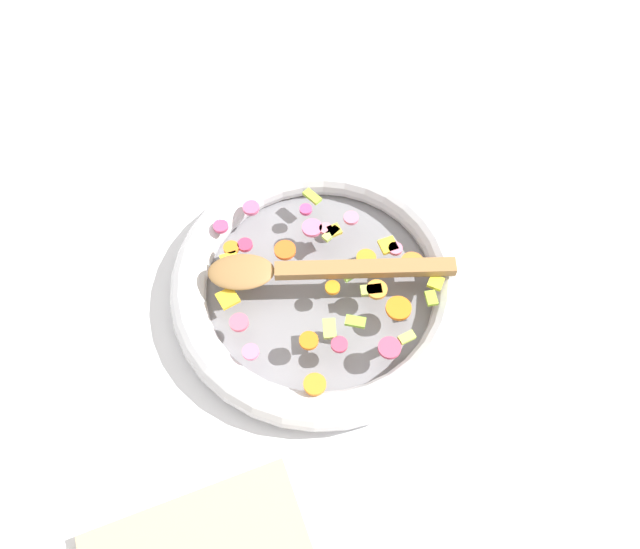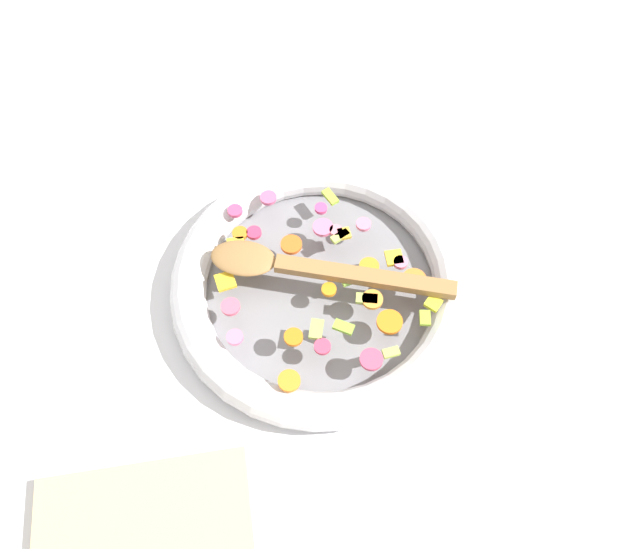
# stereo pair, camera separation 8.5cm
# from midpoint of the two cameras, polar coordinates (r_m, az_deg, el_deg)

# --- Properties ---
(ground_plane) EXTENTS (4.00, 4.00, 0.00)m
(ground_plane) POSITION_cam_midpoint_polar(r_m,az_deg,el_deg) (0.89, -2.71, -1.82)
(ground_plane) COLOR silver
(skillet) EXTENTS (0.42, 0.42, 0.05)m
(skillet) POSITION_cam_midpoint_polar(r_m,az_deg,el_deg) (0.87, -2.77, -1.15)
(skillet) COLOR slate
(skillet) RESTS_ON ground_plane
(chopped_vegetables) EXTENTS (0.30, 0.32, 0.01)m
(chopped_vegetables) POSITION_cam_midpoint_polar(r_m,az_deg,el_deg) (0.84, -2.04, -0.65)
(chopped_vegetables) COLOR orange
(chopped_vegetables) RESTS_ON skillet
(wooden_spoon) EXTENTS (0.33, 0.15, 0.01)m
(wooden_spoon) POSITION_cam_midpoint_polar(r_m,az_deg,el_deg) (0.84, -4.25, 0.14)
(wooden_spoon) COLOR olive
(wooden_spoon) RESTS_ON chopped_vegetables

